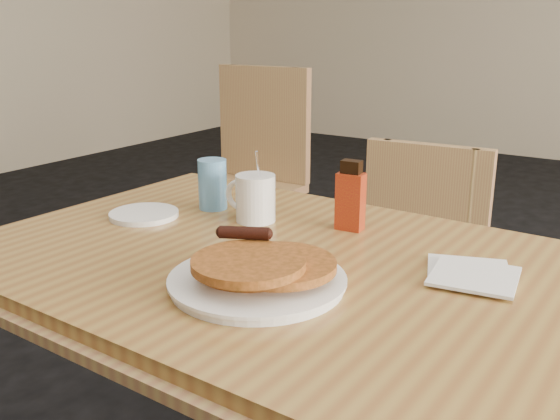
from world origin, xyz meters
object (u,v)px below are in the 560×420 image
object	(u,v)px
syrup_bottle	(350,198)
blue_tumbler	(213,184)
chair_main_far	(411,262)
main_table	(282,276)
chair_wall_extra	(250,162)
coffee_mug	(254,197)
pancake_plate	(258,274)

from	to	relation	value
syrup_bottle	blue_tumbler	size ratio (longest dim) A/B	1.27
chair_main_far	main_table	bearing A→B (deg)	-92.57
blue_tumbler	chair_wall_extra	bearing A→B (deg)	122.06
blue_tumbler	syrup_bottle	bearing A→B (deg)	6.79
blue_tumbler	main_table	bearing A→B (deg)	-29.23
coffee_mug	syrup_bottle	distance (m)	0.22
chair_main_far	coffee_mug	bearing A→B (deg)	-109.82
main_table	blue_tumbler	xyz separation A→B (m)	(-0.32, 0.18, 0.10)
chair_wall_extra	coffee_mug	xyz separation A→B (m)	(0.78, -1.05, 0.21)
main_table	blue_tumbler	size ratio (longest dim) A/B	10.78
chair_wall_extra	pancake_plate	world-z (taller)	chair_wall_extra
chair_wall_extra	blue_tumbler	xyz separation A→B (m)	(0.64, -1.02, 0.21)
chair_main_far	blue_tumbler	xyz separation A→B (m)	(-0.30, -0.54, 0.31)
blue_tumbler	chair_main_far	bearing A→B (deg)	60.82
chair_main_far	blue_tumbler	size ratio (longest dim) A/B	6.97
syrup_bottle	blue_tumbler	bearing A→B (deg)	-178.95
blue_tumbler	pancake_plate	bearing A→B (deg)	-41.41
main_table	blue_tumbler	distance (m)	0.38
chair_main_far	syrup_bottle	bearing A→B (deg)	-88.64
chair_wall_extra	blue_tumbler	bearing A→B (deg)	-59.51
syrup_bottle	blue_tumbler	distance (m)	0.35
chair_main_far	blue_tumbler	world-z (taller)	blue_tumbler
syrup_bottle	pancake_plate	bearing A→B (deg)	-93.55
main_table	syrup_bottle	distance (m)	0.25
pancake_plate	chair_wall_extra	bearing A→B (deg)	126.77
main_table	chair_wall_extra	distance (m)	1.54
chair_wall_extra	blue_tumbler	size ratio (longest dim) A/B	8.31
chair_wall_extra	pancake_plate	distance (m)	1.69
coffee_mug	main_table	bearing A→B (deg)	-30.00
pancake_plate	syrup_bottle	xyz separation A→B (m)	(-0.01, 0.36, 0.05)
pancake_plate	syrup_bottle	size ratio (longest dim) A/B	1.99
main_table	syrup_bottle	bearing A→B (deg)	82.28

